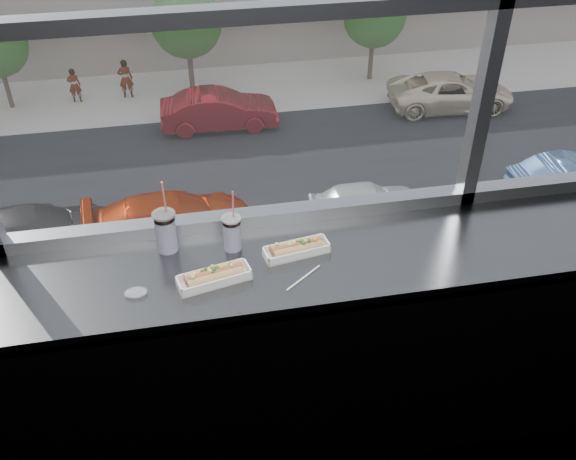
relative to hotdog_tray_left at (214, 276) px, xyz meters
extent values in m
plane|color=black|center=(0.16, 0.35, -0.58)|extent=(6.00, 0.00, 6.00)
cube|color=#5B5B5B|center=(0.16, 0.07, -0.06)|extent=(6.00, 0.55, 0.06)
cube|color=#5B5B5B|center=(0.16, -0.18, -0.58)|extent=(6.00, 0.04, 1.04)
cube|color=white|center=(0.00, 0.00, -0.02)|extent=(0.29, 0.15, 0.01)
cube|color=white|center=(0.00, 0.00, -0.01)|extent=(0.29, 0.15, 0.04)
cylinder|color=tan|center=(0.00, 0.00, 0.00)|extent=(0.22, 0.09, 0.05)
cylinder|color=#995235|center=(0.00, 0.00, 0.02)|extent=(0.23, 0.08, 0.03)
cube|color=white|center=(0.34, 0.11, -0.02)|extent=(0.28, 0.13, 0.01)
cube|color=white|center=(0.34, 0.11, -0.01)|extent=(0.28, 0.13, 0.04)
cylinder|color=tan|center=(0.34, 0.11, 0.00)|extent=(0.21, 0.08, 0.05)
cylinder|color=#995235|center=(0.34, 0.11, 0.01)|extent=(0.22, 0.07, 0.03)
cylinder|color=white|center=(-0.17, 0.24, 0.06)|extent=(0.08, 0.08, 0.17)
cylinder|color=black|center=(-0.17, 0.24, 0.13)|extent=(0.09, 0.09, 0.02)
cylinder|color=silver|center=(-0.17, 0.24, 0.15)|extent=(0.09, 0.09, 0.01)
cylinder|color=#D66C60|center=(-0.15, 0.23, 0.22)|extent=(0.01, 0.05, 0.18)
cylinder|color=white|center=(0.09, 0.19, 0.04)|extent=(0.07, 0.07, 0.14)
cylinder|color=black|center=(0.09, 0.19, 0.11)|extent=(0.08, 0.08, 0.02)
cylinder|color=silver|center=(0.09, 0.19, 0.12)|extent=(0.08, 0.08, 0.01)
cylinder|color=#D66C60|center=(0.10, 0.19, 0.18)|extent=(0.01, 0.04, 0.15)
cylinder|color=white|center=(0.34, -0.05, -0.02)|extent=(0.16, 0.12, 0.01)
ellipsoid|color=silver|center=(-0.30, -0.02, -0.02)|extent=(0.09, 0.07, 0.02)
plane|color=beige|center=(0.16, 43.85, -12.13)|extent=(120.00, 120.00, 0.00)
cube|color=beige|center=(0.16, 7.35, -12.11)|extent=(50.00, 14.00, 0.04)
cube|color=black|center=(0.16, 20.35, -12.10)|extent=(80.00, 10.00, 0.06)
cube|color=beige|center=(0.16, 28.35, -12.11)|extent=(80.00, 6.00, 0.04)
imported|color=#BA2A00|center=(-0.66, 16.35, -10.95)|extent=(3.40, 6.92, 2.23)
imported|color=#F5E2BE|center=(12.78, 24.35, -10.98)|extent=(3.22, 6.73, 2.18)
imported|color=#3C5C8B|center=(14.28, 16.35, -11.04)|extent=(2.87, 6.29, 2.06)
imported|color=#34302F|center=(-5.24, 16.35, -10.93)|extent=(3.74, 7.16, 2.28)
imported|color=maroon|center=(1.80, 24.35, -10.93)|extent=(3.00, 6.89, 2.28)
imported|color=white|center=(6.23, 16.35, -11.14)|extent=(2.50, 5.64, 1.86)
imported|color=#66605B|center=(-4.75, 28.39, -11.08)|extent=(0.90, 0.67, 2.02)
imported|color=#66605B|center=(-2.32, 28.45, -10.94)|extent=(1.02, 0.77, 2.30)
cylinder|color=#47382B|center=(-7.79, 28.35, -11.05)|extent=(0.22, 0.22, 2.17)
cylinder|color=#47382B|center=(0.86, 28.35, -10.86)|extent=(0.25, 0.25, 2.53)
sphere|color=#3A6B2C|center=(0.86, 28.35, -8.54)|extent=(3.38, 3.38, 3.38)
cylinder|color=#47382B|center=(10.04, 28.35, -10.96)|extent=(0.23, 0.23, 2.33)
sphere|color=#3A6B2C|center=(10.04, 28.35, -8.82)|extent=(3.11, 3.11, 3.11)
camera|label=1|loc=(-0.07, -1.87, 1.60)|focal=40.00mm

